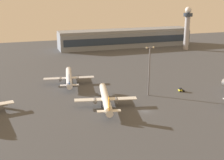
{
  "coord_description": "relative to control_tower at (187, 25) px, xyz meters",
  "views": [
    {
      "loc": [
        -50.55,
        -109.4,
        50.73
      ],
      "look_at": [
        -3.5,
        37.01,
        4.0
      ],
      "focal_mm": 47.04,
      "sensor_mm": 36.0,
      "label": 1
    }
  ],
  "objects": [
    {
      "name": "pushback_tug",
      "position": [
        -64.96,
        -101.69,
        -20.74
      ],
      "size": [
        3.21,
        2.04,
        2.05
      ],
      "rotation": [
        0.0,
        0.0,
        1.49
      ],
      "color": "yellow",
      "rests_on": "ground"
    },
    {
      "name": "control_tower",
      "position": [
        0.0,
        0.0,
        0.0
      ],
      "size": [
        8.0,
        8.0,
        37.72
      ],
      "color": "#A8A8B2",
      "rests_on": "ground"
    },
    {
      "name": "airplane_mid_apron",
      "position": [
        -108.15,
        -108.87,
        -18.24
      ],
      "size": [
        28.64,
        36.58,
        9.44
      ],
      "rotation": [
        0.0,
        0.0,
        -0.2
      ],
      "color": "silver",
      "rests_on": "ground"
    },
    {
      "name": "ground_plane",
      "position": [
        -93.31,
        -120.14,
        -21.81
      ],
      "size": [
        416.0,
        416.0,
        0.0
      ],
      "primitive_type": "plane",
      "color": "#424449"
    },
    {
      "name": "apron_light_central",
      "position": [
        -83.41,
        -101.68,
        -7.43
      ],
      "size": [
        4.8,
        0.9,
        25.1
      ],
      "color": "slate",
      "rests_on": "ground"
    },
    {
      "name": "terminal_building",
      "position": [
        -47.29,
        29.67,
        -13.72
      ],
      "size": [
        125.48,
        22.4,
        16.4
      ],
      "color": "gray",
      "rests_on": "ground"
    },
    {
      "name": "airplane_near_gate",
      "position": [
        -118.23,
        -69.58,
        -18.26
      ],
      "size": [
        28.57,
        36.56,
        9.4
      ],
      "rotation": [
        0.0,
        0.0,
        -0.16
      ],
      "color": "silver",
      "rests_on": "ground"
    }
  ]
}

